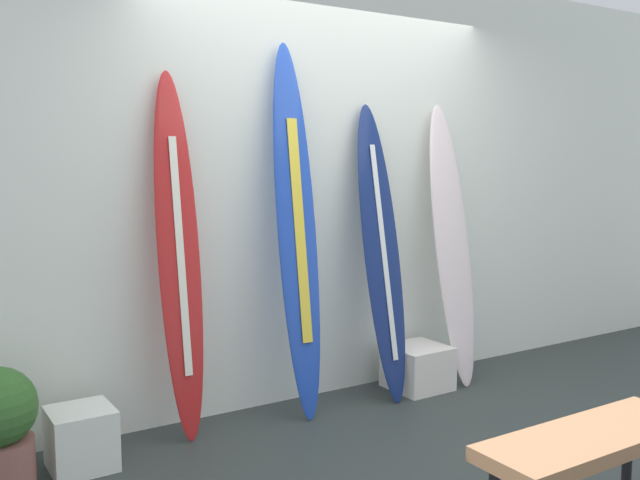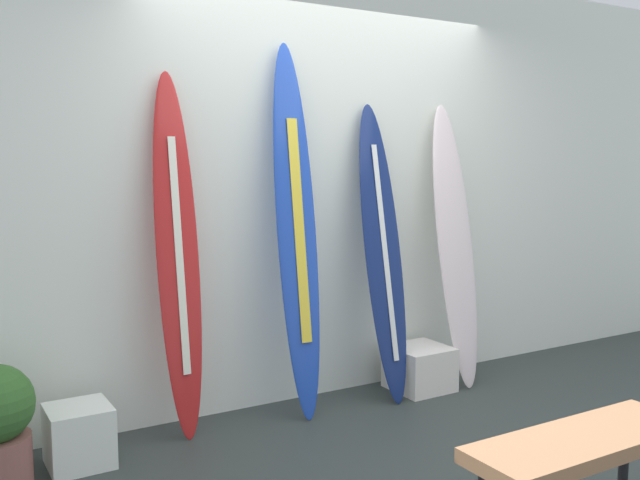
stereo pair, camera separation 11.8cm
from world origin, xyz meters
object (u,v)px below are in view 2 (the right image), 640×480
(surfboard_cobalt, at_px, (297,230))
(display_block_center, at_px, (79,436))
(bench, at_px, (584,449))
(surfboard_navy, at_px, (383,255))
(display_block_left, at_px, (420,368))
(surfboard_ivory, at_px, (455,245))
(surfboard_crimson, at_px, (178,259))

(surfboard_cobalt, distance_m, display_block_center, 1.63)
(display_block_center, distance_m, bench, 2.39)
(display_block_center, xyz_separation_m, bench, (1.60, -1.76, 0.24))
(surfboard_navy, bearing_deg, display_block_left, -3.15)
(display_block_center, bearing_deg, display_block_left, 1.58)
(surfboard_cobalt, height_order, display_block_center, surfboard_cobalt)
(surfboard_navy, relative_size, surfboard_ivory, 0.99)
(surfboard_crimson, xyz_separation_m, surfboard_cobalt, (0.72, -0.04, 0.13))
(bench, bearing_deg, surfboard_ivory, 63.35)
(surfboard_crimson, xyz_separation_m, display_block_center, (-0.58, -0.14, -0.84))
(surfboard_cobalt, xyz_separation_m, bench, (0.30, -1.85, -0.73))
(surfboard_navy, distance_m, surfboard_ivory, 0.60)
(surfboard_navy, bearing_deg, surfboard_cobalt, 178.32)
(display_block_left, distance_m, bench, 1.94)
(surfboard_cobalt, bearing_deg, display_block_center, -175.79)
(display_block_left, bearing_deg, surfboard_ivory, 2.55)
(display_block_left, bearing_deg, surfboard_navy, 176.85)
(surfboard_crimson, bearing_deg, display_block_center, -166.49)
(surfboard_ivory, height_order, display_block_center, surfboard_ivory)
(surfboard_navy, xyz_separation_m, display_block_center, (-1.92, -0.08, -0.78))
(surfboard_cobalt, bearing_deg, surfboard_navy, -1.68)
(surfboard_crimson, distance_m, surfboard_ivory, 1.94)
(surfboard_navy, relative_size, display_block_left, 5.06)
(surfboard_navy, distance_m, display_block_left, 0.84)
(surfboard_crimson, xyz_separation_m, surfboard_navy, (1.34, -0.06, -0.06))
(display_block_center, bearing_deg, surfboard_cobalt, 4.21)
(display_block_left, bearing_deg, surfboard_crimson, 177.23)
(surfboard_ivory, distance_m, bench, 2.13)
(surfboard_crimson, relative_size, surfboard_navy, 1.07)
(surfboard_navy, xyz_separation_m, bench, (-0.32, -1.84, -0.54))
(surfboard_cobalt, xyz_separation_m, surfboard_ivory, (1.22, -0.02, -0.16))
(surfboard_crimson, height_order, bench, surfboard_crimson)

